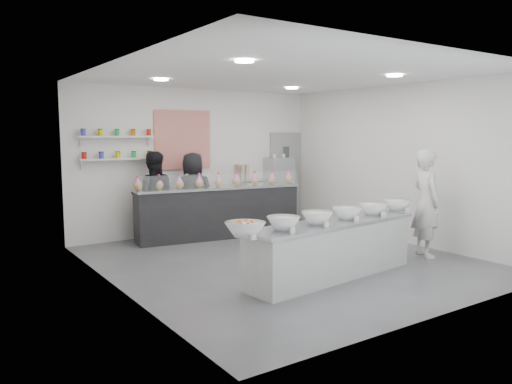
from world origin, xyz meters
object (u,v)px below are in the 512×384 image
(staff_left, at_px, (153,197))
(staff_right, at_px, (193,195))
(prep_counter, at_px, (332,249))
(espresso_machine, at_px, (279,168))
(espresso_ledge, at_px, (264,202))
(back_bar, at_px, (219,212))
(woman_prep, at_px, (426,203))

(staff_left, height_order, staff_right, staff_left)
(prep_counter, height_order, espresso_machine, espresso_machine)
(espresso_ledge, height_order, staff_right, staff_right)
(back_bar, bearing_deg, espresso_machine, 24.94)
(woman_prep, xyz_separation_m, staff_right, (-2.55, 3.59, -0.05))
(espresso_machine, height_order, woman_prep, woman_prep)
(espresso_machine, bearing_deg, espresso_ledge, 180.00)
(espresso_machine, height_order, staff_left, staff_left)
(espresso_ledge, distance_m, espresso_machine, 0.87)
(espresso_ledge, bearing_deg, staff_left, -176.23)
(espresso_machine, bearing_deg, staff_right, -172.80)
(espresso_ledge, relative_size, staff_right, 0.83)
(prep_counter, xyz_separation_m, staff_left, (-1.19, 3.74, 0.46))
(back_bar, xyz_separation_m, staff_right, (-0.42, 0.29, 0.34))
(prep_counter, xyz_separation_m, woman_prep, (2.15, 0.03, 0.50))
(back_bar, relative_size, staff_right, 1.95)
(espresso_machine, xyz_separation_m, staff_left, (-3.15, -0.18, -0.41))
(back_bar, relative_size, woman_prep, 1.83)
(prep_counter, relative_size, espresso_machine, 4.96)
(prep_counter, height_order, back_bar, back_bar)
(back_bar, relative_size, espresso_machine, 5.51)
(prep_counter, xyz_separation_m, espresso_ledge, (1.54, 3.92, 0.12))
(espresso_machine, bearing_deg, prep_counter, -116.56)
(prep_counter, relative_size, staff_right, 1.75)
(prep_counter, bearing_deg, staff_right, 89.72)
(prep_counter, bearing_deg, woman_prep, -5.64)
(espresso_machine, distance_m, staff_right, 2.41)
(prep_counter, height_order, staff_left, staff_left)
(woman_prep, relative_size, staff_left, 1.05)
(espresso_machine, xyz_separation_m, woman_prep, (0.19, -3.89, -0.37))
(prep_counter, distance_m, espresso_machine, 4.47)
(prep_counter, bearing_deg, espresso_machine, 56.97)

